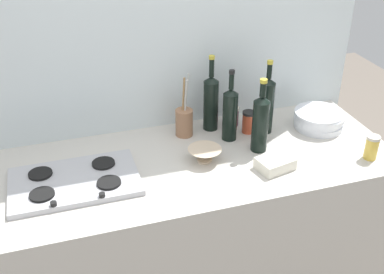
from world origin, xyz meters
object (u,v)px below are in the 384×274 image
wine_bottle_mid_left (230,113)px  plate_stack (319,119)px  wine_bottle_mid_right (267,104)px  condiment_jar_rear (232,116)px  butter_dish (275,164)px  wine_bottle_leftmost (260,122)px  mixing_bowl (205,154)px  stovetop_hob (75,181)px  condiment_jar_front (248,122)px  condiment_jar_spare (372,147)px  wine_bottle_rightmost (211,102)px  utensil_crock (184,121)px

wine_bottle_mid_left → plate_stack: bearing=-3.7°
wine_bottle_mid_right → condiment_jar_rear: 0.19m
butter_dish → wine_bottle_leftmost: bearing=90.9°
wine_bottle_mid_left → condiment_jar_rear: wine_bottle_mid_left is taller
butter_dish → mixing_bowl: bearing=150.9°
stovetop_hob → condiment_jar_front: size_ratio=4.72×
wine_bottle_leftmost → condiment_jar_spare: 0.49m
stovetop_hob → butter_dish: butter_dish is taller
wine_bottle_rightmost → condiment_jar_rear: bearing=-0.6°
stovetop_hob → wine_bottle_mid_right: wine_bottle_mid_right is taller
plate_stack → condiment_jar_rear: condiment_jar_rear is taller
wine_bottle_leftmost → utensil_crock: bearing=140.9°
wine_bottle_mid_right → wine_bottle_mid_left: bearing=-175.8°
stovetop_hob → utensil_crock: utensil_crock is taller
wine_bottle_mid_right → utensil_crock: size_ratio=1.18×
wine_bottle_rightmost → condiment_jar_spare: size_ratio=3.38×
plate_stack → wine_bottle_mid_right: (-0.27, 0.04, 0.10)m
plate_stack → condiment_jar_spare: size_ratio=2.21×
wine_bottle_leftmost → condiment_jar_rear: 0.27m
butter_dish → condiment_jar_spare: condiment_jar_spare is taller
wine_bottle_mid_left → condiment_jar_front: (0.11, 0.03, -0.08)m
mixing_bowl → condiment_jar_rear: 0.35m
plate_stack → condiment_jar_spare: condiment_jar_spare is taller
condiment_jar_rear → wine_bottle_mid_right: bearing=-40.0°
wine_bottle_mid_left → butter_dish: (0.09, -0.29, -0.11)m
wine_bottle_leftmost → condiment_jar_front: bearing=83.5°
mixing_bowl → butter_dish: 0.30m
utensil_crock → wine_bottle_leftmost: bearing=-39.1°
wine_bottle_mid_left → condiment_jar_spare: wine_bottle_mid_left is taller
mixing_bowl → utensil_crock: bearing=94.2°
condiment_jar_rear → condiment_jar_spare: (0.46, -0.46, 0.01)m
wine_bottle_mid_left → wine_bottle_leftmost: bearing=-55.2°
wine_bottle_leftmost → wine_bottle_mid_left: size_ratio=1.00×
wine_bottle_leftmost → wine_bottle_mid_left: same height
wine_bottle_mid_left → wine_bottle_mid_right: (0.19, 0.01, 0.01)m
wine_bottle_mid_right → condiment_jar_spare: bearing=-46.8°
condiment_jar_rear → wine_bottle_leftmost: bearing=-83.7°
stovetop_hob → condiment_jar_rear: 0.84m
wine_bottle_mid_right → condiment_jar_spare: wine_bottle_mid_right is taller
wine_bottle_mid_right → butter_dish: (-0.09, -0.31, -0.12)m
wine_bottle_leftmost → wine_bottle_rightmost: bearing=119.4°
condiment_jar_front → utensil_crock: bearing=167.2°
wine_bottle_leftmost → utensil_crock: size_ratio=1.13×
condiment_jar_spare → condiment_jar_rear: bearing=134.9°
mixing_bowl → stovetop_hob: bearing=-179.5°
stovetop_hob → wine_bottle_leftmost: size_ratio=1.49×
wine_bottle_mid_left → butter_dish: 0.33m
mixing_bowl → wine_bottle_mid_right: bearing=24.2°
utensil_crock → condiment_jar_front: 0.31m
wine_bottle_rightmost → wine_bottle_mid_left: bearing=-67.2°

